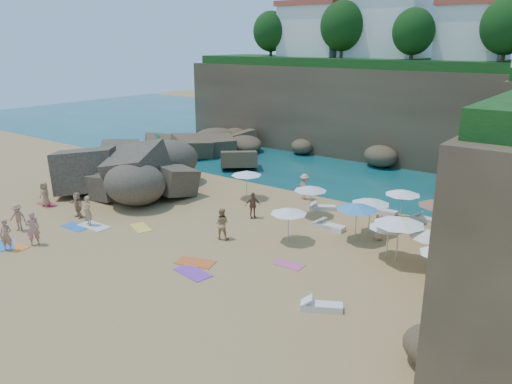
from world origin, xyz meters
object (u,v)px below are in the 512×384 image
Objects in this scene: person_stand_1 at (221,224)px; person_stand_3 at (253,205)px; lounger_0 at (322,208)px; person_stand_2 at (305,187)px; person_stand_0 at (6,235)px; person_stand_5 at (156,172)px; rock_outcrop at (141,192)px; parasol_2 at (371,201)px; flag_pole at (157,150)px; person_stand_6 at (33,228)px; parasol_0 at (246,173)px; parasol_1 at (403,192)px; person_stand_4 at (378,227)px.

person_stand_1 reaches higher than person_stand_3.
lounger_0 is 2.49m from person_stand_2.
person_stand_0 is 13.41m from person_stand_5.
rock_outcrop is 5.04× the size of person_stand_2.
parasol_2 is 1.22× the size of person_stand_2.
lounger_0 is (13.77, 1.31, -2.18)m from flag_pole.
lounger_0 is 16.93m from person_stand_6.
person_stand_6 is (-6.65, -10.25, 0.12)m from person_stand_3.
parasol_0 is 1.17× the size of person_stand_1.
person_stand_5 is at bearing -47.97° from flag_pole.
person_stand_6 reaches higher than person_stand_1.
flag_pole is at bearing 151.09° from lounger_0.
person_stand_2 is 0.95× the size of person_stand_6.
rock_outcrop is at bearing -162.33° from parasol_1.
person_stand_3 is 10.31m from person_stand_5.
person_stand_6 reaches higher than person_stand_0.
person_stand_0 is 0.92× the size of person_stand_6.
person_stand_6 reaches higher than person_stand_4.
rock_outcrop is 11.67m from person_stand_2.
person_stand_2 is (-0.15, 8.74, 0.00)m from person_stand_1.
person_stand_3 is at bearing -115.71° from person_stand_4.
rock_outcrop reaches higher than person_stand_2.
rock_outcrop is at bearing 54.16° from person_stand_2.
person_stand_3 is 1.12× the size of person_stand_4.
person_stand_1 is at bearing 11.04° from person_stand_0.
rock_outcrop is 16.64m from parasol_2.
person_stand_3 is at bearing -46.54° from parasol_0.
flag_pole is at bearing 116.54° from person_stand_5.
person_stand_1 reaches higher than lounger_0.
parasol_2 is 4.82m from lounger_0.
person_stand_5 is at bearing -178.35° from parasol_2.
person_stand_5 is at bearing -126.27° from person_stand_4.
parasol_2 is 6.94m from person_stand_2.
flag_pole is at bearing 37.40° from person_stand_2.
person_stand_1 is 1.21× the size of person_stand_4.
person_stand_6 reaches higher than rock_outcrop.
lounger_0 is 4.74m from person_stand_3.
flag_pole reaches higher than parasol_2.
parasol_0 is 5.66m from lounger_0.
rock_outcrop is at bearing -43.43° from person_stand_1.
lounger_0 is 0.89× the size of person_stand_5.
person_stand_3 is at bearing -157.98° from lounger_0.
rock_outcrop is 2.31m from person_stand_5.
person_stand_1 is (7.69, 7.85, 0.03)m from person_stand_0.
rock_outcrop reaches higher than lounger_0.
flag_pole is at bearing -129.53° from person_stand_4.
person_stand_1 is at bearing 151.02° from person_stand_6.
flag_pole is 11.57m from person_stand_3.
person_stand_1 reaches higher than person_stand_0.
person_stand_2 is (11.71, 2.49, -1.43)m from flag_pole.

